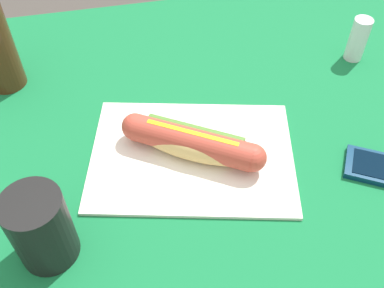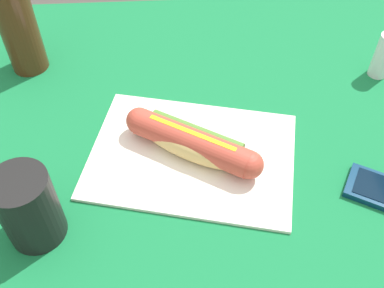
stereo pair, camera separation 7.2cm
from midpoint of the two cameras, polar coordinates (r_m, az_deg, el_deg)
name	(u,v)px [view 2 (the right image)]	position (r m, az deg, el deg)	size (l,w,h in m)	color
dining_table	(183,203)	(0.85, 1.33, -7.69)	(1.12, 0.97, 0.78)	brown
paper_wrapper	(192,155)	(0.74, 2.78, -1.55)	(0.33, 0.24, 0.01)	silver
hot_dog	(192,142)	(0.72, 2.90, 0.08)	(0.21, 0.15, 0.05)	#DBB26B
soda_bottle	(15,18)	(0.89, -19.38, 14.82)	(0.07, 0.07, 0.25)	#4C2814
drinking_cup	(29,208)	(0.64, -17.04, -7.98)	(0.08, 0.08, 0.12)	black
salt_shaker	(384,56)	(0.95, 25.23, 10.02)	(0.04, 0.04, 0.09)	silver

